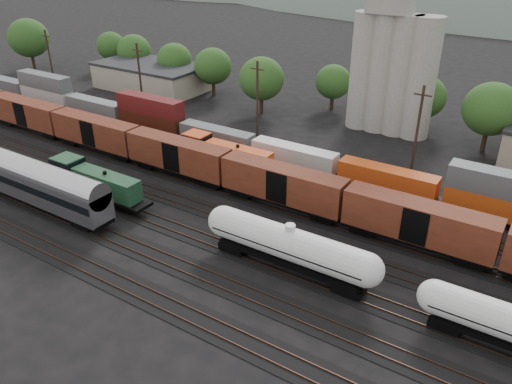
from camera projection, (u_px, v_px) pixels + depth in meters
The scene contains 12 objects.
ground at pixel (242, 222), 55.19m from camera, with size 600.00×600.00×0.00m, color black.
tracks at pixel (242, 221), 55.17m from camera, with size 180.00×33.20×0.20m.
green_locomotive at pixel (91, 180), 59.07m from camera, with size 15.54×2.74×4.11m.
tank_car_a at pixel (290, 246), 46.00m from camera, with size 18.06×3.23×4.73m.
passenger_coach at pixel (25, 177), 57.17m from camera, with size 25.32×3.12×5.75m.
orange_locomotive at pixel (221, 153), 66.40m from camera, with size 16.12×2.69×4.03m.
boxcar_string at pixel (418, 222), 49.06m from camera, with size 169.00×2.90×4.20m.
container_wall at pixel (287, 151), 66.56m from camera, with size 160.00×2.60×5.80m.
grain_silo at pixel (392, 60), 75.27m from camera, with size 13.40×5.00×29.00m.
industrial_sheds at pixel (405, 121), 77.15m from camera, with size 119.38×17.26×5.10m.
tree_band at pixel (429, 94), 74.82m from camera, with size 163.71×18.70×13.46m.
utility_poles at pixel (331, 114), 68.73m from camera, with size 122.20×0.36×12.00m.
Camera 1 is at (26.83, -39.07, 28.51)m, focal length 35.00 mm.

